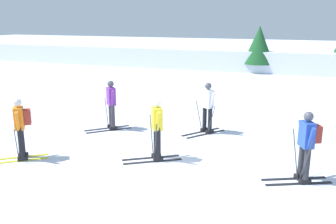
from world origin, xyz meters
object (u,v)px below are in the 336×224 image
at_px(skier_white, 207,106).
at_px(conifer_far_left, 259,45).
at_px(skier_yellow, 157,128).
at_px(skier_orange, 21,126).
at_px(skier_blue, 307,143).
at_px(skier_purple, 111,104).

distance_m(skier_white, conifer_far_left, 14.86).
relative_size(skier_yellow, skier_orange, 1.00).
distance_m(skier_white, skier_yellow, 2.90).
bearing_deg(skier_blue, skier_yellow, 178.96).
xyz_separation_m(skier_white, skier_yellow, (-0.69, -2.82, 0.00)).
distance_m(skier_blue, skier_white, 4.23).
distance_m(skier_orange, conifer_far_left, 19.33).
bearing_deg(skier_purple, skier_yellow, -39.47).
relative_size(skier_blue, skier_yellow, 1.00).
xyz_separation_m(skier_purple, skier_orange, (-0.94, -3.29, 0.04)).
bearing_deg(conifer_far_left, skier_yellow, -92.06).
relative_size(skier_blue, conifer_far_left, 0.53).
distance_m(skier_blue, conifer_far_left, 18.02).
distance_m(skier_blue, skier_orange, 7.32).
distance_m(skier_white, skier_orange, 5.79).
height_order(skier_white, conifer_far_left, conifer_far_left).
bearing_deg(skier_yellow, skier_white, 76.31).
distance_m(skier_blue, skier_yellow, 3.77).
xyz_separation_m(skier_purple, conifer_far_left, (3.15, 15.58, 1.02)).
bearing_deg(skier_purple, skier_blue, -18.80).
height_order(skier_blue, conifer_far_left, conifer_far_left).
bearing_deg(skier_orange, skier_purple, 74.06).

